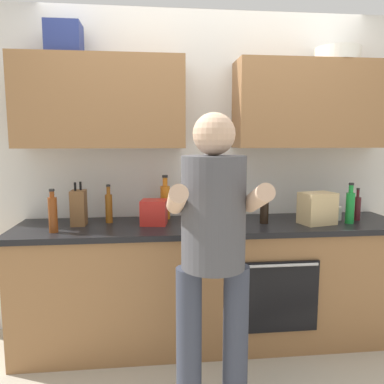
{
  "coord_description": "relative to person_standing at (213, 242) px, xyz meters",
  "views": [
    {
      "loc": [
        -0.45,
        -2.67,
        1.5
      ],
      "look_at": [
        -0.17,
        -0.1,
        1.15
      ],
      "focal_mm": 35.31,
      "sensor_mm": 36.0,
      "label": 1
    }
  ],
  "objects": [
    {
      "name": "ground_plane",
      "position": [
        0.12,
        0.76,
        -0.97
      ],
      "size": [
        12.0,
        12.0,
        0.0
      ],
      "primitive_type": "plane",
      "color": "#B2A893"
    },
    {
      "name": "back_wall_unit",
      "position": [
        0.12,
        1.03,
        0.53
      ],
      "size": [
        4.0,
        0.39,
        2.5
      ],
      "color": "silver",
      "rests_on": "ground"
    },
    {
      "name": "counter",
      "position": [
        0.13,
        0.76,
        -0.52
      ],
      "size": [
        2.84,
        0.67,
        0.9
      ],
      "color": "olive",
      "rests_on": "ground"
    },
    {
      "name": "person_standing",
      "position": [
        0.0,
        0.0,
        0.0
      ],
      "size": [
        0.49,
        0.45,
        1.65
      ],
      "color": "#383D4C",
      "rests_on": "ground"
    },
    {
      "name": "bottle_soda",
      "position": [
        1.12,
        0.66,
        0.05
      ],
      "size": [
        0.06,
        0.06,
        0.3
      ],
      "color": "#198C33",
      "rests_on": "counter"
    },
    {
      "name": "bottle_vinegar",
      "position": [
        -0.97,
        0.61,
        0.06
      ],
      "size": [
        0.06,
        0.06,
        0.29
      ],
      "color": "brown",
      "rests_on": "counter"
    },
    {
      "name": "bottle_soy",
      "position": [
        0.5,
        0.73,
        0.04
      ],
      "size": [
        0.06,
        0.06,
        0.26
      ],
      "color": "black",
      "rests_on": "counter"
    },
    {
      "name": "bottle_syrup",
      "position": [
        -0.64,
        0.88,
        0.05
      ],
      "size": [
        0.05,
        0.05,
        0.28
      ],
      "color": "#8C4C14",
      "rests_on": "counter"
    },
    {
      "name": "bottle_wine",
      "position": [
        1.24,
        0.76,
        0.03
      ],
      "size": [
        0.05,
        0.05,
        0.25
      ],
      "color": "#471419",
      "rests_on": "counter"
    },
    {
      "name": "bottle_juice",
      "position": [
        -0.22,
        0.97,
        0.07
      ],
      "size": [
        0.07,
        0.07,
        0.34
      ],
      "color": "orange",
      "rests_on": "counter"
    },
    {
      "name": "cup_coffee",
      "position": [
        1.09,
        0.79,
        -0.02
      ],
      "size": [
        0.07,
        0.07,
        0.1
      ],
      "primitive_type": "cylinder",
      "color": "white",
      "rests_on": "counter"
    },
    {
      "name": "mixing_bowl",
      "position": [
        0.07,
        0.77,
        -0.03
      ],
      "size": [
        0.28,
        0.28,
        0.09
      ],
      "primitive_type": "cylinder",
      "color": "silver",
      "rests_on": "counter"
    },
    {
      "name": "knife_block",
      "position": [
        -0.84,
        0.82,
        0.06
      ],
      "size": [
        0.1,
        0.14,
        0.31
      ],
      "color": "brown",
      "rests_on": "counter"
    },
    {
      "name": "grocery_bag_bread",
      "position": [
        0.88,
        0.67,
        0.04
      ],
      "size": [
        0.27,
        0.22,
        0.23
      ],
      "primitive_type": "cube",
      "rotation": [
        0.0,
        0.0,
        0.25
      ],
      "color": "tan",
      "rests_on": "counter"
    },
    {
      "name": "grocery_bag_crisps",
      "position": [
        -0.3,
        0.78,
        0.02
      ],
      "size": [
        0.21,
        0.2,
        0.18
      ],
      "primitive_type": "cube",
      "rotation": [
        0.0,
        0.0,
        -0.15
      ],
      "color": "red",
      "rests_on": "counter"
    }
  ]
}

